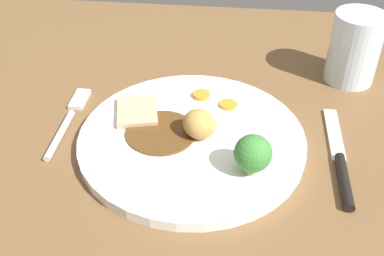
{
  "coord_description": "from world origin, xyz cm",
  "views": [
    {
      "loc": [
        2.22,
        -45.13,
        42.02
      ],
      "look_at": [
        -2.84,
        0.23,
        6.0
      ],
      "focal_mm": 43.97,
      "sensor_mm": 36.0,
      "label": 1
    }
  ],
  "objects_px": {
    "roast_potato_left": "(199,125)",
    "broccoli_floret": "(253,154)",
    "carrot_coin_back": "(228,105)",
    "fork": "(68,119)",
    "knife": "(340,162)",
    "water_glass": "(354,48)",
    "meat_slice_main": "(137,112)",
    "dinner_plate": "(192,139)",
    "carrot_coin_front": "(201,95)"
  },
  "relations": [
    {
      "from": "roast_potato_left",
      "to": "carrot_coin_front",
      "type": "xyz_separation_m",
      "value": [
        -0.01,
        0.09,
        -0.02
      ]
    },
    {
      "from": "meat_slice_main",
      "to": "broccoli_floret",
      "type": "height_order",
      "value": "broccoli_floret"
    },
    {
      "from": "carrot_coin_front",
      "to": "carrot_coin_back",
      "type": "relative_size",
      "value": 0.97
    },
    {
      "from": "roast_potato_left",
      "to": "carrot_coin_front",
      "type": "distance_m",
      "value": 0.09
    },
    {
      "from": "carrot_coin_back",
      "to": "water_glass",
      "type": "distance_m",
      "value": 0.21
    },
    {
      "from": "meat_slice_main",
      "to": "fork",
      "type": "xyz_separation_m",
      "value": [
        -0.09,
        -0.01,
        -0.01
      ]
    },
    {
      "from": "carrot_coin_back",
      "to": "water_glass",
      "type": "relative_size",
      "value": 0.23
    },
    {
      "from": "carrot_coin_front",
      "to": "fork",
      "type": "height_order",
      "value": "carrot_coin_front"
    },
    {
      "from": "broccoli_floret",
      "to": "water_glass",
      "type": "bearing_deg",
      "value": 58.64
    },
    {
      "from": "meat_slice_main",
      "to": "water_glass",
      "type": "distance_m",
      "value": 0.33
    },
    {
      "from": "roast_potato_left",
      "to": "broccoli_floret",
      "type": "distance_m",
      "value": 0.09
    },
    {
      "from": "broccoli_floret",
      "to": "fork",
      "type": "height_order",
      "value": "broccoli_floret"
    },
    {
      "from": "meat_slice_main",
      "to": "knife",
      "type": "xyz_separation_m",
      "value": [
        0.26,
        -0.06,
        -0.01
      ]
    },
    {
      "from": "dinner_plate",
      "to": "meat_slice_main",
      "type": "bearing_deg",
      "value": 155.94
    },
    {
      "from": "knife",
      "to": "water_glass",
      "type": "distance_m",
      "value": 0.21
    },
    {
      "from": "roast_potato_left",
      "to": "carrot_coin_back",
      "type": "distance_m",
      "value": 0.08
    },
    {
      "from": "meat_slice_main",
      "to": "fork",
      "type": "height_order",
      "value": "meat_slice_main"
    },
    {
      "from": "meat_slice_main",
      "to": "broccoli_floret",
      "type": "bearing_deg",
      "value": -31.69
    },
    {
      "from": "carrot_coin_front",
      "to": "broccoli_floret",
      "type": "xyz_separation_m",
      "value": [
        0.07,
        -0.14,
        0.02
      ]
    },
    {
      "from": "carrot_coin_front",
      "to": "carrot_coin_back",
      "type": "distance_m",
      "value": 0.04
    },
    {
      "from": "fork",
      "to": "dinner_plate",
      "type": "bearing_deg",
      "value": -98.21
    },
    {
      "from": "dinner_plate",
      "to": "fork",
      "type": "bearing_deg",
      "value": 171.27
    },
    {
      "from": "carrot_coin_front",
      "to": "carrot_coin_back",
      "type": "height_order",
      "value": "carrot_coin_front"
    },
    {
      "from": "roast_potato_left",
      "to": "broccoli_floret",
      "type": "xyz_separation_m",
      "value": [
        0.07,
        -0.06,
        0.01
      ]
    },
    {
      "from": "fork",
      "to": "knife",
      "type": "xyz_separation_m",
      "value": [
        0.35,
        -0.05,
        0.0
      ]
    },
    {
      "from": "knife",
      "to": "water_glass",
      "type": "height_order",
      "value": "water_glass"
    },
    {
      "from": "roast_potato_left",
      "to": "carrot_coin_back",
      "type": "bearing_deg",
      "value": 64.82
    },
    {
      "from": "fork",
      "to": "knife",
      "type": "relative_size",
      "value": 0.82
    },
    {
      "from": "meat_slice_main",
      "to": "knife",
      "type": "distance_m",
      "value": 0.26
    },
    {
      "from": "dinner_plate",
      "to": "broccoli_floret",
      "type": "bearing_deg",
      "value": -38.42
    },
    {
      "from": "carrot_coin_back",
      "to": "fork",
      "type": "height_order",
      "value": "carrot_coin_back"
    },
    {
      "from": "broccoli_floret",
      "to": "knife",
      "type": "xyz_separation_m",
      "value": [
        0.11,
        0.04,
        -0.04
      ]
    },
    {
      "from": "dinner_plate",
      "to": "roast_potato_left",
      "type": "relative_size",
      "value": 6.74
    },
    {
      "from": "meat_slice_main",
      "to": "knife",
      "type": "bearing_deg",
      "value": -12.26
    },
    {
      "from": "carrot_coin_back",
      "to": "broccoli_floret",
      "type": "relative_size",
      "value": 0.49
    },
    {
      "from": "broccoli_floret",
      "to": "fork",
      "type": "bearing_deg",
      "value": 160.79
    },
    {
      "from": "water_glass",
      "to": "dinner_plate",
      "type": "bearing_deg",
      "value": -140.92
    },
    {
      "from": "broccoli_floret",
      "to": "knife",
      "type": "height_order",
      "value": "broccoli_floret"
    },
    {
      "from": "broccoli_floret",
      "to": "knife",
      "type": "relative_size",
      "value": 0.26
    },
    {
      "from": "meat_slice_main",
      "to": "water_glass",
      "type": "relative_size",
      "value": 0.59
    },
    {
      "from": "dinner_plate",
      "to": "water_glass",
      "type": "xyz_separation_m",
      "value": [
        0.22,
        0.18,
        0.05
      ]
    },
    {
      "from": "broccoli_floret",
      "to": "water_glass",
      "type": "height_order",
      "value": "water_glass"
    },
    {
      "from": "dinner_plate",
      "to": "broccoli_floret",
      "type": "distance_m",
      "value": 0.1
    },
    {
      "from": "fork",
      "to": "knife",
      "type": "height_order",
      "value": "knife"
    },
    {
      "from": "roast_potato_left",
      "to": "water_glass",
      "type": "distance_m",
      "value": 0.28
    },
    {
      "from": "roast_potato_left",
      "to": "water_glass",
      "type": "height_order",
      "value": "water_glass"
    },
    {
      "from": "water_glass",
      "to": "meat_slice_main",
      "type": "bearing_deg",
      "value": -154.11
    },
    {
      "from": "water_glass",
      "to": "roast_potato_left",
      "type": "bearing_deg",
      "value": -139.14
    },
    {
      "from": "carrot_coin_back",
      "to": "fork",
      "type": "relative_size",
      "value": 0.16
    },
    {
      "from": "carrot_coin_back",
      "to": "knife",
      "type": "xyz_separation_m",
      "value": [
        0.14,
        -0.09,
        -0.01
      ]
    }
  ]
}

